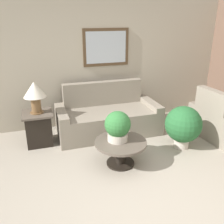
# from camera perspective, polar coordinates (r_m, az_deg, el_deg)

# --- Properties ---
(ground_plane) EXTENTS (20.00, 20.00, 0.00)m
(ground_plane) POSITION_cam_1_polar(r_m,az_deg,el_deg) (3.43, 7.85, -19.96)
(ground_plane) COLOR gray
(wall_back) EXTENTS (7.80, 0.09, 2.60)m
(wall_back) POSITION_cam_1_polar(r_m,az_deg,el_deg) (5.31, -4.37, 10.98)
(wall_back) COLOR #B2A893
(wall_back) RESTS_ON ground_plane
(couch_main) EXTENTS (2.01, 0.93, 0.98)m
(couch_main) POSITION_cam_1_polar(r_m,az_deg,el_deg) (5.05, -1.01, -1.30)
(couch_main) COLOR gray
(couch_main) RESTS_ON ground_plane
(armchair) EXTENTS (1.02, 1.17, 0.98)m
(armchair) POSITION_cam_1_polar(r_m,az_deg,el_deg) (5.34, 24.06, -1.97)
(armchair) COLOR gray
(armchair) RESTS_ON ground_plane
(coffee_table) EXTENTS (0.82, 0.82, 0.41)m
(coffee_table) POSITION_cam_1_polar(r_m,az_deg,el_deg) (3.98, 1.97, -8.12)
(coffee_table) COLOR black
(coffee_table) RESTS_ON ground_plane
(side_table) EXTENTS (0.53, 0.53, 0.61)m
(side_table) POSITION_cam_1_polar(r_m,az_deg,el_deg) (4.79, -16.38, -3.51)
(side_table) COLOR black
(side_table) RESTS_ON ground_plane
(table_lamp) EXTENTS (0.39, 0.39, 0.57)m
(table_lamp) POSITION_cam_1_polar(r_m,az_deg,el_deg) (4.56, -17.26, 4.31)
(table_lamp) COLOR brown
(table_lamp) RESTS_ON side_table
(potted_plant_on_table) EXTENTS (0.41, 0.41, 0.48)m
(potted_plant_on_table) POSITION_cam_1_polar(r_m,az_deg,el_deg) (3.85, 1.29, -3.24)
(potted_plant_on_table) COLOR beige
(potted_plant_on_table) RESTS_ON coffee_table
(potted_plant_floor) EXTENTS (0.65, 0.65, 0.78)m
(potted_plant_floor) POSITION_cam_1_polar(r_m,az_deg,el_deg) (4.59, 15.97, -2.91)
(potted_plant_floor) COLOR beige
(potted_plant_floor) RESTS_ON ground_plane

